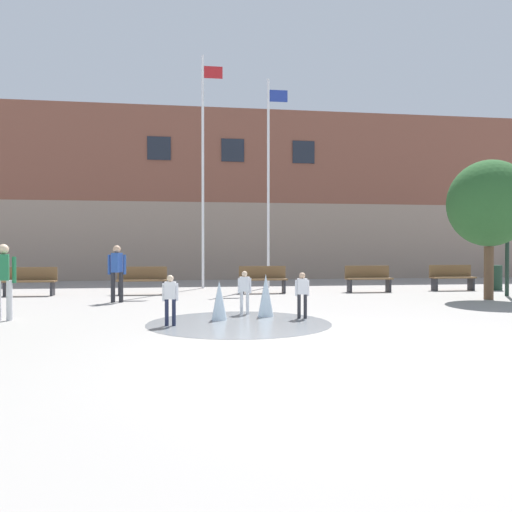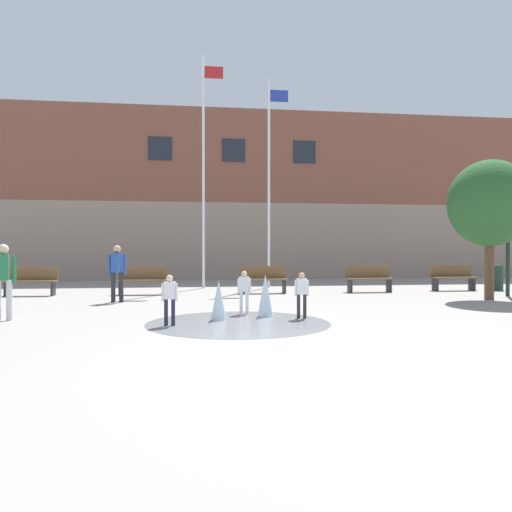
{
  "view_description": "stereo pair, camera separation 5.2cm",
  "coord_description": "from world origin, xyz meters",
  "px_view_note": "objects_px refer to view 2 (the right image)",
  "views": [
    {
      "loc": [
        -2.15,
        -6.58,
        1.49
      ],
      "look_at": [
        -0.34,
        6.67,
        1.3
      ],
      "focal_mm": 35.0,
      "sensor_mm": 36.0,
      "label": 1
    },
    {
      "loc": [
        -2.1,
        -6.58,
        1.49
      ],
      "look_at": [
        -0.34,
        6.67,
        1.3
      ],
      "focal_mm": 35.0,
      "sensor_mm": 36.0,
      "label": 2
    }
  ],
  "objects_px": {
    "child_running": "(244,289)",
    "child_in_fountain": "(170,296)",
    "lamp_post_right_lane": "(508,216)",
    "park_bench_left_of_flagpoles": "(31,281)",
    "street_tree_near_building": "(490,204)",
    "park_bench_under_left_flagpole": "(142,280)",
    "teen_by_trashcan": "(4,276)",
    "adult_watching": "(117,269)",
    "flagpole_left": "(204,165)",
    "park_bench_near_trashcan": "(369,278)",
    "child_with_pink_shirt": "(302,292)",
    "trash_can": "(495,278)",
    "flagpole_right": "(270,177)",
    "park_bench_far_right": "(453,277)",
    "park_bench_center": "(263,279)"
  },
  "relations": [
    {
      "from": "child_in_fountain",
      "to": "lamp_post_right_lane",
      "type": "bearing_deg",
      "value": -147.97
    },
    {
      "from": "lamp_post_right_lane",
      "to": "street_tree_near_building",
      "type": "bearing_deg",
      "value": -142.69
    },
    {
      "from": "park_bench_left_of_flagpoles",
      "to": "park_bench_center",
      "type": "distance_m",
      "value": 7.48
    },
    {
      "from": "teen_by_trashcan",
      "to": "child_in_fountain",
      "type": "height_order",
      "value": "teen_by_trashcan"
    },
    {
      "from": "child_running",
      "to": "trash_can",
      "type": "distance_m",
      "value": 11.16
    },
    {
      "from": "child_running",
      "to": "street_tree_near_building",
      "type": "relative_size",
      "value": 0.24
    },
    {
      "from": "park_bench_under_left_flagpole",
      "to": "lamp_post_right_lane",
      "type": "xyz_separation_m",
      "value": [
        11.5,
        -2.08,
        2.04
      ]
    },
    {
      "from": "flagpole_right",
      "to": "lamp_post_right_lane",
      "type": "xyz_separation_m",
      "value": [
        6.9,
        -4.47,
        -1.73
      ]
    },
    {
      "from": "adult_watching",
      "to": "trash_can",
      "type": "height_order",
      "value": "adult_watching"
    },
    {
      "from": "flagpole_left",
      "to": "adult_watching",
      "type": "bearing_deg",
      "value": -118.22
    },
    {
      "from": "child_in_fountain",
      "to": "flagpole_right",
      "type": "relative_size",
      "value": 0.12
    },
    {
      "from": "park_bench_left_of_flagpoles",
      "to": "street_tree_near_building",
      "type": "bearing_deg",
      "value": -12.43
    },
    {
      "from": "park_bench_far_right",
      "to": "flagpole_right",
      "type": "xyz_separation_m",
      "value": [
        -6.3,
        2.24,
        3.78
      ]
    },
    {
      "from": "park_bench_far_right",
      "to": "flagpole_right",
      "type": "distance_m",
      "value": 7.68
    },
    {
      "from": "lamp_post_right_lane",
      "to": "street_tree_near_building",
      "type": "height_order",
      "value": "street_tree_near_building"
    },
    {
      "from": "park_bench_under_left_flagpole",
      "to": "street_tree_near_building",
      "type": "relative_size",
      "value": 0.39
    },
    {
      "from": "child_in_fountain",
      "to": "park_bench_left_of_flagpoles",
      "type": "bearing_deg",
      "value": -48.86
    },
    {
      "from": "child_in_fountain",
      "to": "adult_watching",
      "type": "bearing_deg",
      "value": -63.04
    },
    {
      "from": "park_bench_far_right",
      "to": "trash_can",
      "type": "distance_m",
      "value": 1.61
    },
    {
      "from": "lamp_post_right_lane",
      "to": "street_tree_near_building",
      "type": "relative_size",
      "value": 0.94
    },
    {
      "from": "child_running",
      "to": "child_in_fountain",
      "type": "height_order",
      "value": "same"
    },
    {
      "from": "teen_by_trashcan",
      "to": "lamp_post_right_lane",
      "type": "distance_m",
      "value": 14.35
    },
    {
      "from": "lamp_post_right_lane",
      "to": "park_bench_under_left_flagpole",
      "type": "bearing_deg",
      "value": 169.73
    },
    {
      "from": "teen_by_trashcan",
      "to": "park_bench_near_trashcan",
      "type": "bearing_deg",
      "value": 103.87
    },
    {
      "from": "child_running",
      "to": "child_in_fountain",
      "type": "bearing_deg",
      "value": -119.16
    },
    {
      "from": "adult_watching",
      "to": "lamp_post_right_lane",
      "type": "xyz_separation_m",
      "value": [
        11.97,
        0.28,
        1.59
      ]
    },
    {
      "from": "child_running",
      "to": "trash_can",
      "type": "bearing_deg",
      "value": 46.96
    },
    {
      "from": "child_with_pink_shirt",
      "to": "trash_can",
      "type": "xyz_separation_m",
      "value": [
        8.59,
        6.33,
        -0.13
      ]
    },
    {
      "from": "child_in_fountain",
      "to": "lamp_post_right_lane",
      "type": "relative_size",
      "value": 0.26
    },
    {
      "from": "child_with_pink_shirt",
      "to": "flagpole_left",
      "type": "relative_size",
      "value": 0.11
    },
    {
      "from": "child_in_fountain",
      "to": "lamp_post_right_lane",
      "type": "xyz_separation_m",
      "value": [
        10.35,
        4.79,
        1.94
      ]
    },
    {
      "from": "child_running",
      "to": "park_bench_far_right",
      "type": "bearing_deg",
      "value": 51.75
    },
    {
      "from": "park_bench_left_of_flagpoles",
      "to": "child_with_pink_shirt",
      "type": "xyz_separation_m",
      "value": [
        7.39,
        -6.23,
        0.1
      ]
    },
    {
      "from": "adult_watching",
      "to": "flagpole_right",
      "type": "relative_size",
      "value": 0.2
    },
    {
      "from": "park_bench_near_trashcan",
      "to": "child_running",
      "type": "distance_m",
      "value": 7.21
    },
    {
      "from": "park_bench_left_of_flagpoles",
      "to": "park_bench_under_left_flagpole",
      "type": "bearing_deg",
      "value": -0.15
    },
    {
      "from": "park_bench_far_right",
      "to": "lamp_post_right_lane",
      "type": "distance_m",
      "value": 3.09
    },
    {
      "from": "teen_by_trashcan",
      "to": "street_tree_near_building",
      "type": "bearing_deg",
      "value": 86.52
    },
    {
      "from": "park_bench_left_of_flagpoles",
      "to": "adult_watching",
      "type": "xyz_separation_m",
      "value": [
        3.01,
        -2.38,
        0.45
      ]
    },
    {
      "from": "flagpole_right",
      "to": "street_tree_near_building",
      "type": "distance_m",
      "value": 7.97
    },
    {
      "from": "park_bench_center",
      "to": "park_bench_left_of_flagpoles",
      "type": "bearing_deg",
      "value": 179.66
    },
    {
      "from": "park_bench_left_of_flagpoles",
      "to": "park_bench_center",
      "type": "relative_size",
      "value": 1.0
    },
    {
      "from": "child_with_pink_shirt",
      "to": "child_in_fountain",
      "type": "xyz_separation_m",
      "value": [
        -2.76,
        -0.65,
        0.0
      ]
    },
    {
      "from": "teen_by_trashcan",
      "to": "child_with_pink_shirt",
      "type": "bearing_deg",
      "value": 69.62
    },
    {
      "from": "adult_watching",
      "to": "flagpole_right",
      "type": "bearing_deg",
      "value": 149.13
    },
    {
      "from": "park_bench_near_trashcan",
      "to": "park_bench_far_right",
      "type": "bearing_deg",
      "value": 4.1
    },
    {
      "from": "teen_by_trashcan",
      "to": "adult_watching",
      "type": "xyz_separation_m",
      "value": [
        1.83,
        3.31,
        0.0
      ]
    },
    {
      "from": "child_with_pink_shirt",
      "to": "lamp_post_right_lane",
      "type": "bearing_deg",
      "value": 34.41
    },
    {
      "from": "teen_by_trashcan",
      "to": "child_with_pink_shirt",
      "type": "xyz_separation_m",
      "value": [
        6.21,
        -0.54,
        -0.35
      ]
    },
    {
      "from": "park_bench_center",
      "to": "park_bench_far_right",
      "type": "xyz_separation_m",
      "value": [
        6.9,
        0.18,
        0.0
      ]
    }
  ]
}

